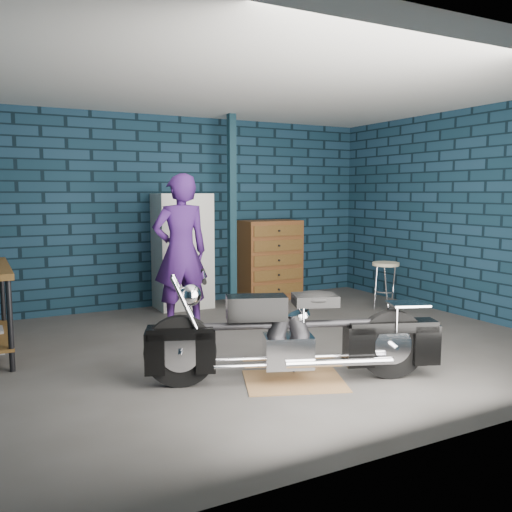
{
  "coord_description": "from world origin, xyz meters",
  "views": [
    {
      "loc": [
        -2.69,
        -4.94,
        1.63
      ],
      "look_at": [
        0.07,
        0.3,
        0.93
      ],
      "focal_mm": 38.0,
      "sensor_mm": 36.0,
      "label": 1
    }
  ],
  "objects_px": {
    "shop_stool": "(385,286)",
    "motorcycle": "(295,328)",
    "person": "(181,252)",
    "locker": "(183,251)",
    "tool_chest": "(271,260)"
  },
  "relations": [
    {
      "from": "locker",
      "to": "tool_chest",
      "type": "distance_m",
      "value": 1.43
    },
    {
      "from": "person",
      "to": "shop_stool",
      "type": "distance_m",
      "value": 2.93
    },
    {
      "from": "locker",
      "to": "shop_stool",
      "type": "xyz_separation_m",
      "value": [
        2.42,
        -1.46,
        -0.47
      ]
    },
    {
      "from": "motorcycle",
      "to": "person",
      "type": "relative_size",
      "value": 1.17
    },
    {
      "from": "person",
      "to": "tool_chest",
      "type": "relative_size",
      "value": 1.54
    },
    {
      "from": "locker",
      "to": "shop_stool",
      "type": "bearing_deg",
      "value": -31.03
    },
    {
      "from": "shop_stool",
      "to": "motorcycle",
      "type": "bearing_deg",
      "value": -144.65
    },
    {
      "from": "person",
      "to": "tool_chest",
      "type": "height_order",
      "value": "person"
    },
    {
      "from": "motorcycle",
      "to": "locker",
      "type": "bearing_deg",
      "value": 107.56
    },
    {
      "from": "person",
      "to": "shop_stool",
      "type": "bearing_deg",
      "value": 174.31
    },
    {
      "from": "locker",
      "to": "tool_chest",
      "type": "height_order",
      "value": "locker"
    },
    {
      "from": "motorcycle",
      "to": "locker",
      "type": "height_order",
      "value": "locker"
    },
    {
      "from": "person",
      "to": "shop_stool",
      "type": "xyz_separation_m",
      "value": [
        2.84,
        -0.38,
        -0.59
      ]
    },
    {
      "from": "motorcycle",
      "to": "tool_chest",
      "type": "xyz_separation_m",
      "value": [
        1.62,
        3.32,
        0.12
      ]
    },
    {
      "from": "shop_stool",
      "to": "person",
      "type": "bearing_deg",
      "value": 172.37
    }
  ]
}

